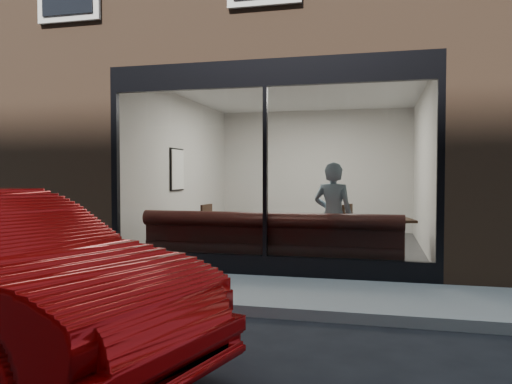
% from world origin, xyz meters
% --- Properties ---
extents(ground, '(120.00, 120.00, 0.00)m').
position_xyz_m(ground, '(0.00, 0.00, 0.00)').
color(ground, black).
rests_on(ground, ground).
extents(sidewalk_near, '(40.00, 2.00, 0.01)m').
position_xyz_m(sidewalk_near, '(0.00, 1.00, 0.01)').
color(sidewalk_near, gray).
rests_on(sidewalk_near, ground).
extents(kerb_near, '(40.00, 0.10, 0.12)m').
position_xyz_m(kerb_near, '(0.00, -0.05, 0.06)').
color(kerb_near, gray).
rests_on(kerb_near, ground).
extents(host_building_pier_left, '(2.50, 12.00, 3.20)m').
position_xyz_m(host_building_pier_left, '(-3.75, 8.00, 1.60)').
color(host_building_pier_left, brown).
rests_on(host_building_pier_left, ground).
extents(host_building_pier_right, '(2.50, 12.00, 3.20)m').
position_xyz_m(host_building_pier_right, '(3.75, 8.00, 1.60)').
color(host_building_pier_right, brown).
rests_on(host_building_pier_right, ground).
extents(host_building_backfill, '(5.00, 6.00, 3.20)m').
position_xyz_m(host_building_backfill, '(0.00, 11.00, 1.60)').
color(host_building_backfill, brown).
rests_on(host_building_backfill, ground).
extents(cafe_floor, '(6.00, 6.00, 0.00)m').
position_xyz_m(cafe_floor, '(0.00, 5.00, 0.02)').
color(cafe_floor, '#2D2D30').
rests_on(cafe_floor, ground).
extents(cafe_ceiling, '(6.00, 6.00, 0.00)m').
position_xyz_m(cafe_ceiling, '(0.00, 5.00, 3.19)').
color(cafe_ceiling, white).
rests_on(cafe_ceiling, host_building_upper).
extents(cafe_wall_back, '(5.00, 0.00, 5.00)m').
position_xyz_m(cafe_wall_back, '(0.00, 7.99, 1.60)').
color(cafe_wall_back, beige).
rests_on(cafe_wall_back, ground).
extents(cafe_wall_left, '(0.00, 6.00, 6.00)m').
position_xyz_m(cafe_wall_left, '(-2.49, 5.00, 1.60)').
color(cafe_wall_left, beige).
rests_on(cafe_wall_left, ground).
extents(cafe_wall_right, '(0.00, 6.00, 6.00)m').
position_xyz_m(cafe_wall_right, '(2.49, 5.00, 1.60)').
color(cafe_wall_right, beige).
rests_on(cafe_wall_right, ground).
extents(storefront_kick, '(5.00, 0.10, 0.30)m').
position_xyz_m(storefront_kick, '(0.00, 2.05, 0.15)').
color(storefront_kick, black).
rests_on(storefront_kick, ground).
extents(storefront_header, '(5.00, 0.10, 0.40)m').
position_xyz_m(storefront_header, '(0.00, 2.05, 3.00)').
color(storefront_header, black).
rests_on(storefront_header, host_building_upper).
extents(storefront_mullion, '(0.06, 0.10, 2.50)m').
position_xyz_m(storefront_mullion, '(0.00, 2.05, 1.55)').
color(storefront_mullion, black).
rests_on(storefront_mullion, storefront_kick).
extents(storefront_glass, '(4.80, 0.00, 4.80)m').
position_xyz_m(storefront_glass, '(0.00, 2.02, 1.55)').
color(storefront_glass, white).
rests_on(storefront_glass, storefront_kick).
extents(banquette, '(4.00, 0.55, 0.45)m').
position_xyz_m(banquette, '(0.00, 2.45, 0.23)').
color(banquette, '#3C1616').
rests_on(banquette, cafe_floor).
extents(person, '(0.69, 0.51, 1.70)m').
position_xyz_m(person, '(0.94, 2.75, 0.85)').
color(person, '#86A5B9').
rests_on(person, cafe_floor).
extents(cafe_table_left, '(0.66, 0.66, 0.04)m').
position_xyz_m(cafe_table_left, '(-1.63, 3.01, 0.74)').
color(cafe_table_left, black).
rests_on(cafe_table_left, cafe_floor).
extents(cafe_table_right, '(0.80, 0.80, 0.04)m').
position_xyz_m(cafe_table_right, '(1.86, 3.54, 0.74)').
color(cafe_table_right, black).
rests_on(cafe_table_right, cafe_floor).
extents(cafe_chair_left, '(0.48, 0.48, 0.04)m').
position_xyz_m(cafe_chair_left, '(-1.69, 3.70, 0.24)').
color(cafe_chair_left, black).
rests_on(cafe_chair_left, cafe_floor).
extents(cafe_chair_right, '(0.54, 0.54, 0.04)m').
position_xyz_m(cafe_chair_right, '(0.89, 4.41, 0.24)').
color(cafe_chair_right, black).
rests_on(cafe_chair_right, cafe_floor).
extents(wall_poster, '(0.02, 0.62, 0.83)m').
position_xyz_m(wall_poster, '(-2.45, 4.59, 1.61)').
color(wall_poster, white).
rests_on(wall_poster, cafe_wall_left).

